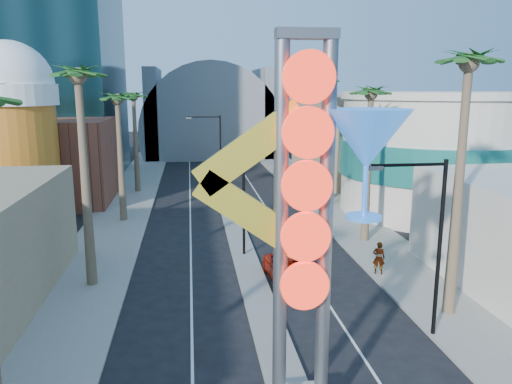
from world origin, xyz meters
name	(u,v)px	position (x,y,z in m)	size (l,w,h in m)	color
sidewalk_west	(125,207)	(-9.50, 35.00, 0.07)	(5.00, 100.00, 0.15)	gray
sidewalk_east	(324,201)	(9.50, 35.00, 0.07)	(5.00, 100.00, 0.15)	gray
median	(225,197)	(0.00, 38.00, 0.07)	(1.60, 84.00, 0.15)	gray
brick_filler_west	(57,162)	(-16.00, 38.00, 4.00)	(10.00, 10.00, 8.00)	brown
filler_east	(348,137)	(16.00, 48.00, 5.00)	(10.00, 20.00, 10.00)	#957D60
beer_mug	(14,128)	(-17.00, 30.00, 7.84)	(7.00, 7.00, 14.50)	orange
turquoise_building	(434,153)	(18.00, 30.00, 5.25)	(16.60, 16.60, 10.60)	beige
canopy	(210,129)	(0.00, 72.00, 4.31)	(22.00, 16.00, 22.00)	slate
neon_sign	(330,209)	(0.82, 2.96, 7.31)	(6.53, 2.60, 12.55)	gray
streetlight_0	(252,183)	(0.55, 20.00, 4.88)	(3.79, 0.25, 8.00)	black
streetlight_1	(216,144)	(-0.55, 44.00, 4.88)	(3.79, 0.25, 8.00)	black
streetlight_2	(430,233)	(6.72, 8.00, 4.83)	(3.45, 0.25, 8.00)	black
palm_1	(79,90)	(-9.00, 16.00, 10.82)	(2.40, 2.40, 12.70)	brown
palm_2	(118,106)	(-9.00, 30.00, 9.48)	(2.40, 2.40, 11.20)	brown
palm_3	(134,102)	(-9.00, 42.00, 9.48)	(2.40, 2.40, 11.20)	brown
palm_5	(468,80)	(9.00, 10.00, 11.27)	(2.40, 2.40, 13.20)	brown
palm_6	(371,103)	(9.00, 22.00, 9.93)	(2.40, 2.40, 11.70)	brown
palm_7	(325,89)	(9.00, 34.00, 10.82)	(2.40, 2.40, 12.70)	brown
red_pickup	(290,270)	(2.11, 15.23, 0.69)	(2.30, 4.99, 1.39)	#AF1F0D
pedestrian_a	(379,258)	(7.47, 15.35, 1.13)	(0.71, 0.47, 1.96)	gray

